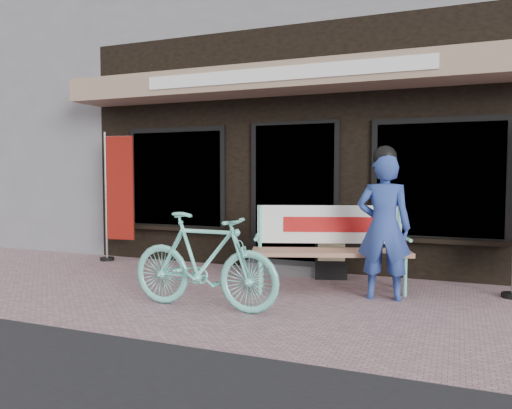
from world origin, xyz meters
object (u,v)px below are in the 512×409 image
at_px(person, 384,224).
at_px(nobori_red, 118,195).
at_px(bench, 330,241).
at_px(bicycle, 204,261).
at_px(menu_stand, 331,247).

bearing_deg(person, nobori_red, 161.78).
relative_size(bench, nobori_red, 0.93).
distance_m(bicycle, nobori_red, 3.40).
distance_m(person, nobori_red, 4.46).
distance_m(bicycle, menu_stand, 2.14).
height_order(person, bicycle, person).
height_order(bicycle, menu_stand, bicycle).
distance_m(bench, person, 0.77).
xyz_separation_m(bench, bicycle, (-1.02, -1.38, -0.09)).
bearing_deg(person, bicycle, -152.83).
height_order(bicycle, nobori_red, nobori_red).
xyz_separation_m(person, menu_stand, (-0.80, 0.79, -0.42)).
xyz_separation_m(person, bicycle, (-1.70, -1.14, -0.35)).
bearing_deg(bicycle, person, -55.51).
distance_m(person, menu_stand, 1.20).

